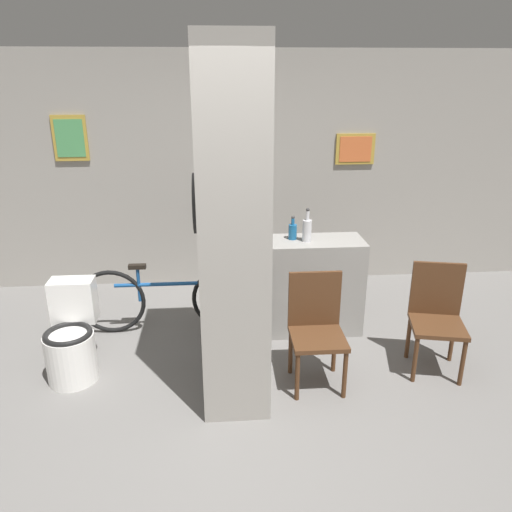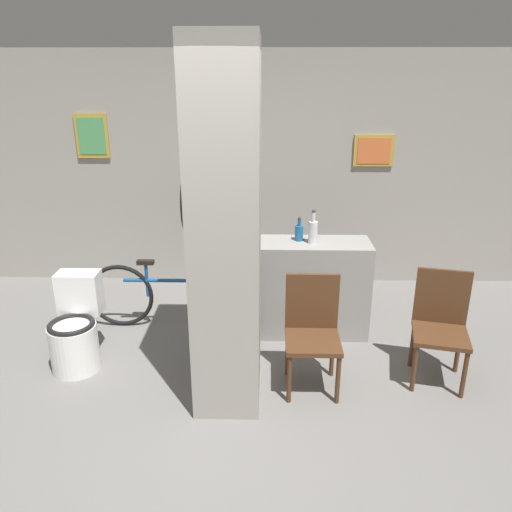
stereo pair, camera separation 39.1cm
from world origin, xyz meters
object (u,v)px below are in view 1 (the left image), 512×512
object	(u,v)px
chair_near_pillar	(316,326)
bottle_tall	(307,229)
toilet	(72,340)
bicycle	(169,298)
chair_by_doorway	(437,314)

from	to	relation	value
chair_near_pillar	bottle_tall	size ratio (longest dim) A/B	2.86
chair_near_pillar	bottle_tall	bearing A→B (deg)	86.51
toilet	bicycle	world-z (taller)	toilet
chair_near_pillar	chair_by_doorway	world-z (taller)	same
toilet	chair_by_doorway	xyz separation A→B (m)	(2.99, -0.11, 0.17)
toilet	chair_near_pillar	size ratio (longest dim) A/B	0.86
toilet	bottle_tall	bearing A→B (deg)	16.81
chair_near_pillar	chair_by_doorway	xyz separation A→B (m)	(1.03, 0.12, 0.00)
bicycle	bottle_tall	xyz separation A→B (m)	(1.29, -0.09, 0.69)
bicycle	bottle_tall	world-z (taller)	bottle_tall
bicycle	bottle_tall	bearing A→B (deg)	-4.14
chair_near_pillar	chair_by_doorway	distance (m)	1.04
bottle_tall	toilet	bearing A→B (deg)	-163.19
chair_by_doorway	bottle_tall	size ratio (longest dim) A/B	2.86
toilet	bicycle	bearing A→B (deg)	44.03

